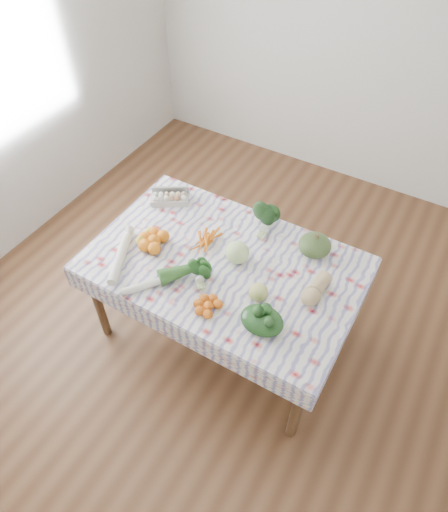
% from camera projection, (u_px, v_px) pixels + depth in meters
% --- Properties ---
extents(ground, '(4.50, 4.50, 0.00)m').
position_uv_depth(ground, '(224.00, 331.00, 3.37)').
color(ground, '#52311C').
rests_on(ground, ground).
extents(wall_back, '(4.00, 0.04, 2.80)m').
position_uv_depth(wall_back, '(366.00, 29.00, 3.65)').
color(wall_back, silver).
rests_on(wall_back, ground).
extents(dining_table, '(1.60, 1.00, 0.75)m').
position_uv_depth(dining_table, '(224.00, 271.00, 2.87)').
color(dining_table, brown).
rests_on(dining_table, ground).
extents(tablecloth, '(1.66, 1.06, 0.01)m').
position_uv_depth(tablecloth, '(224.00, 263.00, 2.82)').
color(tablecloth, white).
rests_on(tablecloth, dining_table).
extents(egg_carton, '(0.27, 0.22, 0.07)m').
position_uv_depth(egg_carton, '(170.00, 199.00, 3.16)').
color(egg_carton, '#B9B9B3').
rests_on(egg_carton, tablecloth).
extents(carrot_bunch, '(0.19, 0.18, 0.03)m').
position_uv_depth(carrot_bunch, '(206.00, 242.00, 2.91)').
color(carrot_bunch, orange).
rests_on(carrot_bunch, tablecloth).
extents(kale_bunch, '(0.20, 0.18, 0.15)m').
position_uv_depth(kale_bunch, '(267.00, 220.00, 2.96)').
color(kale_bunch, '#183A16').
rests_on(kale_bunch, tablecloth).
extents(kabocha_squash, '(0.25, 0.25, 0.13)m').
position_uv_depth(kabocha_squash, '(315.00, 245.00, 2.82)').
color(kabocha_squash, '#3C5427').
rests_on(kabocha_squash, tablecloth).
extents(cabbage, '(0.16, 0.16, 0.14)m').
position_uv_depth(cabbage, '(237.00, 252.00, 2.77)').
color(cabbage, '#BFE38C').
rests_on(cabbage, tablecloth).
extents(butternut_squash, '(0.13, 0.25, 0.11)m').
position_uv_depth(butternut_squash, '(316.00, 288.00, 2.60)').
color(butternut_squash, tan).
rests_on(butternut_squash, tablecloth).
extents(orange_cluster, '(0.30, 0.30, 0.09)m').
position_uv_depth(orange_cluster, '(154.00, 241.00, 2.88)').
color(orange_cluster, orange).
rests_on(orange_cluster, tablecloth).
extents(broccoli, '(0.20, 0.20, 0.10)m').
position_uv_depth(broccoli, '(197.00, 272.00, 2.69)').
color(broccoli, '#1D5019').
rests_on(broccoli, tablecloth).
extents(mandarin_cluster, '(0.22, 0.22, 0.06)m').
position_uv_depth(mandarin_cluster, '(208.00, 305.00, 2.55)').
color(mandarin_cluster, '#D25C11').
rests_on(mandarin_cluster, tablecloth).
extents(grapefruit, '(0.13, 0.13, 0.11)m').
position_uv_depth(grapefruit, '(258.00, 292.00, 2.58)').
color(grapefruit, '#C2C667').
rests_on(grapefruit, tablecloth).
extents(spinach_bag, '(0.29, 0.27, 0.11)m').
position_uv_depth(spinach_bag, '(262.00, 320.00, 2.46)').
color(spinach_bag, '#163614').
rests_on(spinach_bag, tablecloth).
extents(daikon, '(0.23, 0.40, 0.06)m').
position_uv_depth(daikon, '(120.00, 258.00, 2.80)').
color(daikon, silver).
rests_on(daikon, tablecloth).
extents(leek, '(0.31, 0.39, 0.05)m').
position_uv_depth(leek, '(158.00, 281.00, 2.68)').
color(leek, silver).
rests_on(leek, tablecloth).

